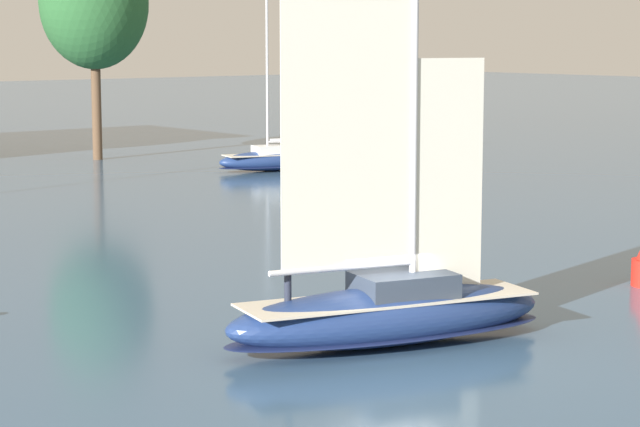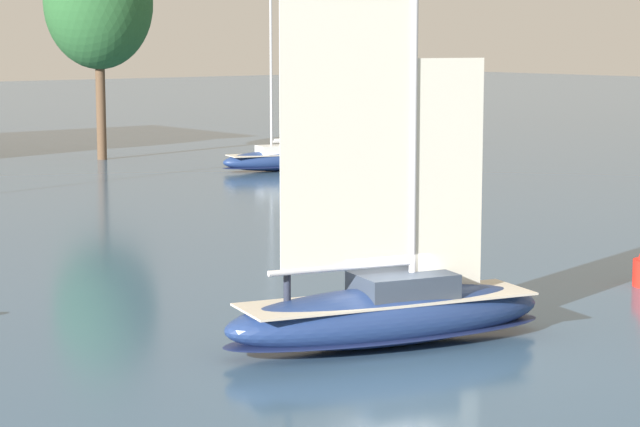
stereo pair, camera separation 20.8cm
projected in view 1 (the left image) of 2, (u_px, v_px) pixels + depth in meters
name	position (u px, v px, depth m)	size (l,w,h in m)	color
ground_plane	(388.00, 344.00, 34.83)	(400.00, 400.00, 0.00)	#385675
tree_shore_center	(94.00, 3.00, 85.61)	(7.51, 7.51, 15.45)	brown
sailboat_main	(388.00, 307.00, 34.69)	(10.09, 5.09, 13.35)	navy
sailboat_moored_far_slip	(276.00, 159.00, 79.85)	(8.16, 4.18, 10.82)	navy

